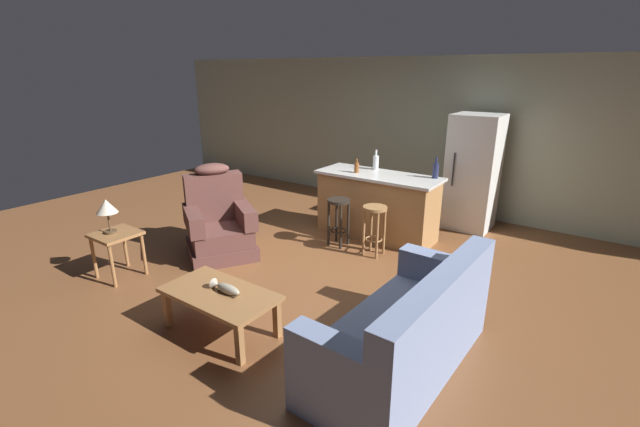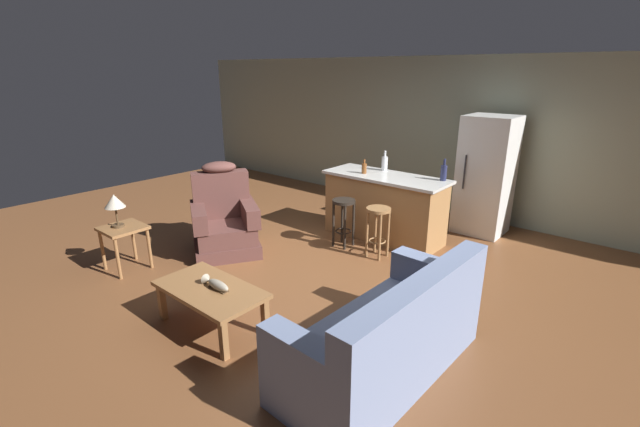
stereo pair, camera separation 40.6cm
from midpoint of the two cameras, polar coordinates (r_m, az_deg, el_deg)
ground_plane at (r=5.45m, az=2.87°, el=-7.27°), size 12.00×12.00×0.00m
back_wall at (r=7.71m, az=17.53°, el=9.75°), size 12.00×0.05×2.60m
coffee_table at (r=4.21m, az=-11.70°, el=-10.38°), size 1.10×0.60×0.42m
fish_figurine at (r=4.14m, az=-10.96°, el=-9.31°), size 0.34×0.10×0.10m
couch at (r=3.65m, az=12.42°, el=-15.86°), size 0.90×1.93×0.94m
recliner_near_lamp at (r=5.92m, az=-10.75°, el=-1.00°), size 1.16×1.16×1.20m
end_table at (r=5.69m, az=-22.87°, el=-2.60°), size 0.48×0.48×0.56m
table_lamp at (r=5.58m, az=-23.87°, el=1.31°), size 0.24×0.24×0.41m
kitchen_island at (r=6.33m, az=10.40°, el=0.84°), size 1.80×0.70×0.95m
bar_stool_left at (r=5.96m, az=5.12°, el=-0.11°), size 0.32×0.32×0.68m
bar_stool_right at (r=5.67m, az=9.79°, el=-1.30°), size 0.32×0.32×0.68m
refrigerator at (r=6.92m, az=22.83°, el=4.66°), size 0.70×0.69×1.76m
bottle_tall_green at (r=6.08m, az=18.03°, el=5.21°), size 0.08×0.08×0.30m
bottle_short_amber at (r=6.48m, az=10.41°, el=6.62°), size 0.09×0.09×0.30m
bottle_wine_dark at (r=6.25m, az=7.77°, el=6.00°), size 0.07×0.07×0.21m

